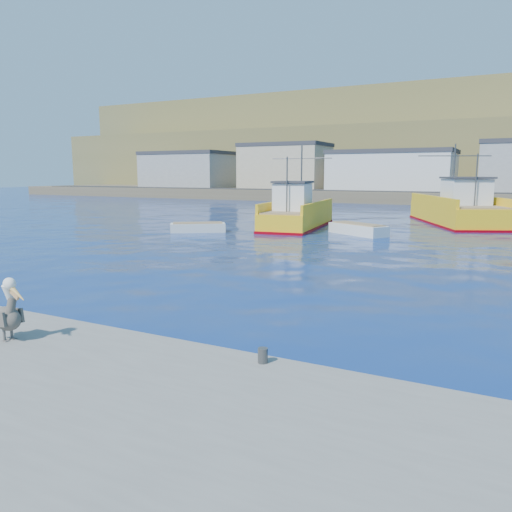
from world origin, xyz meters
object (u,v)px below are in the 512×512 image
(skiff_mid, at_px, (358,230))
(pelican, at_px, (8,313))
(trawler_yellow_b, at_px, (458,211))
(trawler_yellow_a, at_px, (297,215))
(skiff_left, at_px, (198,228))

(skiff_mid, bearing_deg, pelican, -90.67)
(trawler_yellow_b, bearing_deg, skiff_mid, -116.17)
(trawler_yellow_a, bearing_deg, pelican, -79.78)
(trawler_yellow_b, bearing_deg, skiff_left, -137.66)
(skiff_left, xyz_separation_m, skiff_mid, (10.69, 3.77, 0.04))
(trawler_yellow_b, height_order, skiff_left, trawler_yellow_b)
(pelican, bearing_deg, skiff_left, 114.40)
(skiff_mid, bearing_deg, skiff_left, -160.56)
(trawler_yellow_b, relative_size, skiff_left, 3.41)
(skiff_left, bearing_deg, trawler_yellow_b, 42.34)
(skiff_left, distance_m, skiff_mid, 11.34)
(skiff_left, distance_m, pelican, 25.13)
(trawler_yellow_b, bearing_deg, trawler_yellow_a, -141.62)
(trawler_yellow_b, relative_size, skiff_mid, 2.95)
(trawler_yellow_a, relative_size, pelican, 7.55)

